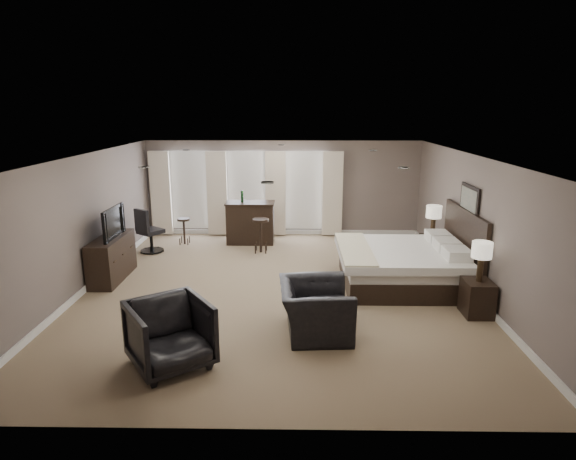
{
  "coord_description": "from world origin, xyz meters",
  "views": [
    {
      "loc": [
        0.35,
        -8.88,
        3.49
      ],
      "look_at": [
        0.2,
        0.4,
        1.1
      ],
      "focal_mm": 30.0,
      "sensor_mm": 36.0,
      "label": 1
    }
  ],
  "objects_px": {
    "dresser": "(112,258)",
    "tv": "(109,234)",
    "nightstand_near": "(477,298)",
    "lamp_far": "(433,221)",
    "lamp_near": "(481,262)",
    "bar_counter": "(250,222)",
    "bar_stool_left": "(184,231)",
    "armchair_near": "(315,301)",
    "armchair_far": "(170,331)",
    "desk_chair": "(151,230)",
    "bar_stool_right": "(261,236)",
    "bed": "(408,248)",
    "nightstand_far": "(431,249)"
  },
  "relations": [
    {
      "from": "bed",
      "to": "bar_stool_right",
      "type": "height_order",
      "value": "bed"
    },
    {
      "from": "bar_stool_right",
      "to": "dresser",
      "type": "bearing_deg",
      "value": -146.7
    },
    {
      "from": "tv",
      "to": "bar_stool_right",
      "type": "height_order",
      "value": "tv"
    },
    {
      "from": "lamp_far",
      "to": "armchair_near",
      "type": "bearing_deg",
      "value": -127.69
    },
    {
      "from": "armchair_near",
      "to": "bar_counter",
      "type": "bearing_deg",
      "value": 12.12
    },
    {
      "from": "nightstand_near",
      "to": "desk_chair",
      "type": "xyz_separation_m",
      "value": [
        -6.67,
        3.59,
        0.25
      ]
    },
    {
      "from": "lamp_near",
      "to": "bar_counter",
      "type": "distance_m",
      "value": 6.21
    },
    {
      "from": "tv",
      "to": "dresser",
      "type": "bearing_deg",
      "value": 0.0
    },
    {
      "from": "nightstand_far",
      "to": "lamp_near",
      "type": "xyz_separation_m",
      "value": [
        0.0,
        -2.9,
        0.65
      ]
    },
    {
      "from": "nightstand_near",
      "to": "armchair_far",
      "type": "distance_m",
      "value": 5.14
    },
    {
      "from": "bar_stool_right",
      "to": "nightstand_far",
      "type": "bearing_deg",
      "value": -10.2
    },
    {
      "from": "dresser",
      "to": "desk_chair",
      "type": "height_order",
      "value": "desk_chair"
    },
    {
      "from": "nightstand_near",
      "to": "desk_chair",
      "type": "height_order",
      "value": "desk_chair"
    },
    {
      "from": "lamp_near",
      "to": "desk_chair",
      "type": "xyz_separation_m",
      "value": [
        -6.67,
        3.59,
        -0.4
      ]
    },
    {
      "from": "dresser",
      "to": "armchair_near",
      "type": "xyz_separation_m",
      "value": [
        4.11,
        -2.41,
        0.1
      ]
    },
    {
      "from": "nightstand_near",
      "to": "lamp_far",
      "type": "height_order",
      "value": "lamp_far"
    },
    {
      "from": "nightstand_near",
      "to": "armchair_near",
      "type": "height_order",
      "value": "armchair_near"
    },
    {
      "from": "tv",
      "to": "bar_stool_left",
      "type": "xyz_separation_m",
      "value": [
        0.9,
        2.63,
        -0.62
      ]
    },
    {
      "from": "nightstand_near",
      "to": "tv",
      "type": "height_order",
      "value": "tv"
    },
    {
      "from": "bed",
      "to": "armchair_far",
      "type": "xyz_separation_m",
      "value": [
        -3.94,
        -3.22,
        -0.26
      ]
    },
    {
      "from": "tv",
      "to": "bar_stool_right",
      "type": "xyz_separation_m",
      "value": [
        2.95,
        1.94,
        -0.54
      ]
    },
    {
      "from": "desk_chair",
      "to": "bar_stool_right",
      "type": "bearing_deg",
      "value": -142.41
    },
    {
      "from": "lamp_far",
      "to": "lamp_near",
      "type": "bearing_deg",
      "value": -90.0
    },
    {
      "from": "bed",
      "to": "bar_stool_right",
      "type": "relative_size",
      "value": 2.87
    },
    {
      "from": "bar_stool_left",
      "to": "desk_chair",
      "type": "height_order",
      "value": "desk_chair"
    },
    {
      "from": "armchair_near",
      "to": "bar_counter",
      "type": "xyz_separation_m",
      "value": [
        -1.49,
        5.19,
        0.0
      ]
    },
    {
      "from": "bar_counter",
      "to": "desk_chair",
      "type": "distance_m",
      "value": 2.52
    },
    {
      "from": "nightstand_near",
      "to": "bed",
      "type": "bearing_deg",
      "value": 121.54
    },
    {
      "from": "dresser",
      "to": "armchair_far",
      "type": "height_order",
      "value": "armchair_far"
    },
    {
      "from": "tv",
      "to": "desk_chair",
      "type": "bearing_deg",
      "value": -7.41
    },
    {
      "from": "nightstand_near",
      "to": "nightstand_far",
      "type": "height_order",
      "value": "nightstand_far"
    },
    {
      "from": "bed",
      "to": "desk_chair",
      "type": "distance_m",
      "value": 6.17
    },
    {
      "from": "lamp_far",
      "to": "armchair_far",
      "type": "height_order",
      "value": "lamp_far"
    },
    {
      "from": "lamp_far",
      "to": "armchair_near",
      "type": "xyz_separation_m",
      "value": [
        -2.81,
        -3.63,
        -0.43
      ]
    },
    {
      "from": "armchair_far",
      "to": "armchair_near",
      "type": "bearing_deg",
      "value": -7.63
    },
    {
      "from": "armchair_far",
      "to": "lamp_near",
      "type": "bearing_deg",
      "value": -14.63
    },
    {
      "from": "bar_counter",
      "to": "bar_stool_left",
      "type": "bearing_deg",
      "value": -174.94
    },
    {
      "from": "tv",
      "to": "bar_counter",
      "type": "distance_m",
      "value": 3.84
    },
    {
      "from": "lamp_near",
      "to": "nightstand_far",
      "type": "bearing_deg",
      "value": 90.0
    },
    {
      "from": "nightstand_near",
      "to": "bar_stool_left",
      "type": "distance_m",
      "value": 7.4
    },
    {
      "from": "armchair_far",
      "to": "desk_chair",
      "type": "relative_size",
      "value": 0.93
    },
    {
      "from": "bed",
      "to": "bar_counter",
      "type": "xyz_separation_m",
      "value": [
        -3.41,
        3.01,
        -0.22
      ]
    },
    {
      "from": "nightstand_near",
      "to": "bar_stool_left",
      "type": "relative_size",
      "value": 0.89
    },
    {
      "from": "bar_stool_right",
      "to": "nightstand_near",
      "type": "bearing_deg",
      "value": -42.3
    },
    {
      "from": "dresser",
      "to": "tv",
      "type": "distance_m",
      "value": 0.52
    },
    {
      "from": "nightstand_near",
      "to": "bar_stool_right",
      "type": "distance_m",
      "value": 5.37
    },
    {
      "from": "dresser",
      "to": "armchair_near",
      "type": "bearing_deg",
      "value": -30.38
    },
    {
      "from": "tv",
      "to": "lamp_near",
      "type": "bearing_deg",
      "value": -103.63
    },
    {
      "from": "bar_stool_left",
      "to": "armchair_near",
      "type": "bearing_deg",
      "value": -57.5
    },
    {
      "from": "lamp_far",
      "to": "armchair_far",
      "type": "bearing_deg",
      "value": -135.96
    }
  ]
}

